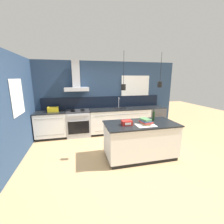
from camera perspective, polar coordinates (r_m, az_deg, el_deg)
name	(u,v)px	position (r m, az deg, el deg)	size (l,w,h in m)	color
ground_plane	(118,155)	(4.15, 2.18, -16.10)	(16.00, 16.00, 0.00)	tan
wall_back	(102,96)	(5.62, -3.79, 6.11)	(5.60, 2.30, 2.60)	navy
wall_left	(19,106)	(4.49, -31.90, 1.88)	(0.08, 3.80, 2.60)	navy
counter_run_left	(51,125)	(5.49, -22.09, -4.53)	(1.01, 0.64, 0.91)	black
counter_run_sink	(120,120)	(5.63, 3.00, -3.15)	(2.25, 0.64, 1.31)	black
oven_range	(78,123)	(5.41, -12.66, -4.18)	(0.80, 0.66, 0.91)	#B5B5BA
dishwasher	(155,118)	(6.18, 15.90, -2.25)	(0.63, 0.65, 0.91)	#4C4C51
kitchen_island	(140,140)	(3.96, 10.70, -10.42)	(1.80, 0.92, 0.91)	black
bottle_on_island	(154,116)	(4.09, 15.56, -1.41)	(0.07, 0.07, 0.30)	#193319
book_stack	(146,122)	(3.73, 12.68, -3.56)	(0.27, 0.35, 0.14)	olive
red_supply_box	(127,123)	(3.59, 5.66, -4.10)	(0.24, 0.18, 0.11)	red
paper_pile	(146,125)	(3.65, 12.73, -4.95)	(0.46, 0.33, 0.01)	silver
yellow_toolbox	(53,109)	(5.35, -21.54, 0.94)	(0.34, 0.18, 0.19)	gold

